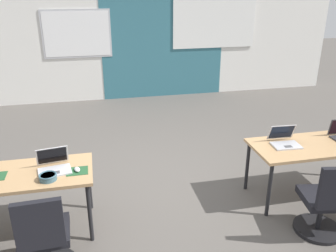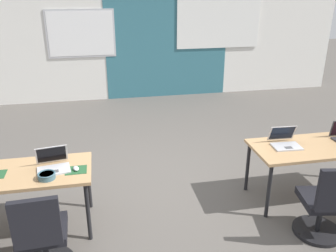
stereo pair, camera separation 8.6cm
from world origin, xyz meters
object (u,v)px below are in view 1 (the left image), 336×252
at_px(laptop_near_right_inner, 285,141).
at_px(laptop_near_left_inner, 54,166).
at_px(desk_near_right, 316,148).
at_px(chair_near_right_inner, 325,205).
at_px(desk_near_left, 14,180).
at_px(chair_near_left_inner, 45,242).
at_px(snack_bowl, 48,177).
at_px(mouse_near_left_inner, 77,169).

bearing_deg(laptop_near_right_inner, laptop_near_left_inner, -175.34).
xyz_separation_m(desk_near_right, laptop_near_right_inner, (-0.39, 0.08, 0.11)).
bearing_deg(chair_near_right_inner, laptop_near_right_inner, -75.37).
relative_size(desk_near_left, chair_near_right_inner, 1.74).
distance_m(chair_near_left_inner, snack_bowl, 0.64).
bearing_deg(chair_near_left_inner, desk_near_right, -170.16).
bearing_deg(desk_near_right, chair_near_right_inner, -113.75).
xyz_separation_m(chair_near_right_inner, chair_near_left_inner, (-2.83, 0.04, 0.00)).
xyz_separation_m(desk_near_right, laptop_near_left_inner, (-3.09, 0.02, 0.11)).
distance_m(desk_near_left, snack_bowl, 0.42).
bearing_deg(snack_bowl, desk_near_right, 3.43).
distance_m(desk_near_right, chair_near_right_inner, 0.86).
xyz_separation_m(desk_near_left, chair_near_right_inner, (3.17, -0.75, -0.28)).
height_order(desk_near_left, chair_near_right_inner, chair_near_right_inner).
height_order(laptop_near_left_inner, chair_near_left_inner, laptop_near_left_inner).
relative_size(chair_near_left_inner, snack_bowl, 5.18).
height_order(desk_near_right, snack_bowl, snack_bowl).
distance_m(desk_near_right, laptop_near_right_inner, 0.41).
height_order(laptop_near_right_inner, chair_near_left_inner, laptop_near_right_inner).
distance_m(laptop_near_right_inner, laptop_near_left_inner, 2.70).
bearing_deg(desk_near_right, snack_bowl, -176.57).
xyz_separation_m(desk_near_left, laptop_near_left_inner, (0.41, 0.02, 0.11)).
xyz_separation_m(laptop_near_right_inner, laptop_near_left_inner, (-2.70, -0.06, 0.00)).
relative_size(desk_near_left, desk_near_right, 1.00).
bearing_deg(laptop_near_right_inner, snack_bowl, -171.12).
bearing_deg(chair_near_left_inner, laptop_near_right_inner, -166.98).
height_order(laptop_near_left_inner, snack_bowl, laptop_near_left_inner).
bearing_deg(chair_near_right_inner, laptop_near_left_inner, -5.22).
relative_size(desk_near_left, mouse_near_left_inner, 14.48).
bearing_deg(chair_near_left_inner, mouse_near_left_inner, -118.35).
xyz_separation_m(desk_near_left, desk_near_right, (3.50, 0.00, 0.00)).
relative_size(desk_near_right, laptop_near_left_inner, 4.26).
relative_size(laptop_near_right_inner, chair_near_right_inner, 0.38).
xyz_separation_m(laptop_near_right_inner, mouse_near_left_inner, (-2.46, -0.14, -0.03)).
height_order(desk_near_right, laptop_near_right_inner, laptop_near_right_inner).
distance_m(desk_near_right, snack_bowl, 3.14).
bearing_deg(chair_near_right_inner, desk_near_right, -103.58).
xyz_separation_m(laptop_near_left_inner, mouse_near_left_inner, (0.24, -0.08, -0.03)).
bearing_deg(laptop_near_right_inner, desk_near_left, -175.22).
bearing_deg(desk_near_right, chair_near_left_inner, -167.47).
xyz_separation_m(desk_near_right, snack_bowl, (-3.14, -0.19, 0.10)).
relative_size(desk_near_left, laptop_near_left_inner, 4.26).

